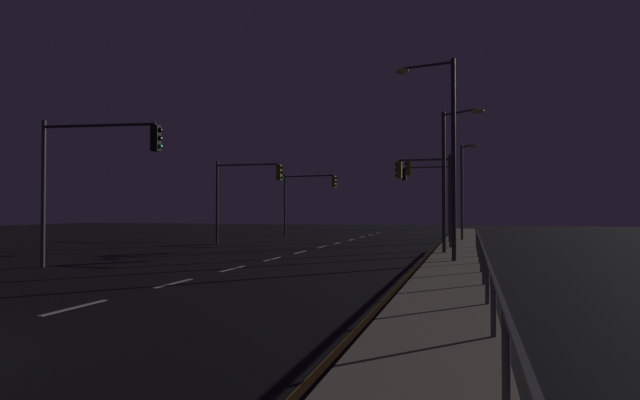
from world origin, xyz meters
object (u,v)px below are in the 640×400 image
at_px(traffic_light_mid_left, 94,162).
at_px(traffic_light_far_center, 246,185).
at_px(traffic_light_near_left, 307,191).
at_px(street_lamp_across_street, 464,182).
at_px(traffic_light_near_right, 426,183).
at_px(street_lamp_mid_block, 444,140).
at_px(traffic_light_overhead_east, 430,185).
at_px(street_lamp_median, 450,166).
at_px(traffic_light_far_right, 431,182).

xyz_separation_m(traffic_light_mid_left, traffic_light_far_center, (0.11, 13.63, -0.24)).
bearing_deg(traffic_light_near_left, street_lamp_across_street, -21.81).
relative_size(traffic_light_far_center, traffic_light_near_right, 1.04).
height_order(street_lamp_mid_block, street_lamp_across_street, street_lamp_mid_block).
bearing_deg(traffic_light_overhead_east, traffic_light_near_right, -87.17).
height_order(traffic_light_overhead_east, traffic_light_near_right, traffic_light_overhead_east).
xyz_separation_m(traffic_light_near_right, street_lamp_median, (1.47, -3.95, 0.58)).
bearing_deg(traffic_light_near_right, traffic_light_near_left, 129.98).
height_order(traffic_light_near_left, street_lamp_mid_block, street_lamp_mid_block).
relative_size(traffic_light_far_right, street_lamp_mid_block, 0.69).
bearing_deg(traffic_light_near_right, street_lamp_median, -69.57).
height_order(traffic_light_near_left, street_lamp_across_street, street_lamp_across_street).
bearing_deg(traffic_light_far_center, traffic_light_near_right, -3.29).
height_order(traffic_light_near_right, street_lamp_median, street_lamp_median).
height_order(traffic_light_overhead_east, traffic_light_far_center, traffic_light_overhead_east).
xyz_separation_m(traffic_light_overhead_east, traffic_light_near_left, (-10.20, 0.54, -0.32)).
height_order(traffic_light_mid_left, traffic_light_far_right, traffic_light_far_right).
distance_m(traffic_light_near_left, street_lamp_mid_block, 24.03).
xyz_separation_m(traffic_light_far_right, street_lamp_median, (1.59, -9.55, 0.25)).
height_order(traffic_light_far_right, traffic_light_near_left, traffic_light_far_right).
distance_m(traffic_light_near_left, street_lamp_median, 20.84).
relative_size(street_lamp_mid_block, street_lamp_median, 1.20).
bearing_deg(street_lamp_mid_block, traffic_light_far_center, 145.72).
bearing_deg(traffic_light_mid_left, traffic_light_near_left, 89.29).
bearing_deg(traffic_light_far_right, street_lamp_mid_block, -83.74).
relative_size(traffic_light_far_right, street_lamp_median, 0.83).
xyz_separation_m(traffic_light_near_right, street_lamp_across_street, (1.99, 7.77, 0.44)).
height_order(traffic_light_overhead_east, traffic_light_near_left, traffic_light_overhead_east).
xyz_separation_m(traffic_light_mid_left, traffic_light_far_right, (11.01, 18.60, 0.04)).
bearing_deg(traffic_light_far_center, traffic_light_mid_left, -90.46).
distance_m(traffic_light_mid_left, traffic_light_near_left, 25.89).
height_order(traffic_light_far_right, traffic_light_near_right, traffic_light_far_right).
relative_size(traffic_light_overhead_east, traffic_light_far_center, 1.08).
bearing_deg(street_lamp_median, street_lamp_across_street, 87.49).
distance_m(traffic_light_overhead_east, street_lamp_mid_block, 20.26).
relative_size(traffic_light_mid_left, traffic_light_near_left, 1.05).
height_order(traffic_light_far_right, street_lamp_median, street_lamp_median).
distance_m(traffic_light_far_center, street_lamp_median, 13.31).
height_order(traffic_light_overhead_east, street_lamp_mid_block, street_lamp_mid_block).
xyz_separation_m(traffic_light_far_center, street_lamp_across_street, (13.00, 7.14, 0.39)).
bearing_deg(traffic_light_near_left, traffic_light_far_right, -34.28).
relative_size(traffic_light_far_right, traffic_light_near_right, 1.10).
bearing_deg(traffic_light_overhead_east, traffic_light_mid_left, -112.54).
distance_m(traffic_light_far_center, street_lamp_mid_block, 15.03).
height_order(traffic_light_mid_left, traffic_light_near_left, traffic_light_mid_left).
bearing_deg(traffic_light_far_right, street_lamp_across_street, 45.94).
distance_m(traffic_light_far_center, traffic_light_near_right, 11.04).
height_order(traffic_light_mid_left, traffic_light_near_right, traffic_light_mid_left).
height_order(street_lamp_mid_block, street_lamp_median, street_lamp_mid_block).
bearing_deg(traffic_light_near_right, traffic_light_far_center, 176.71).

